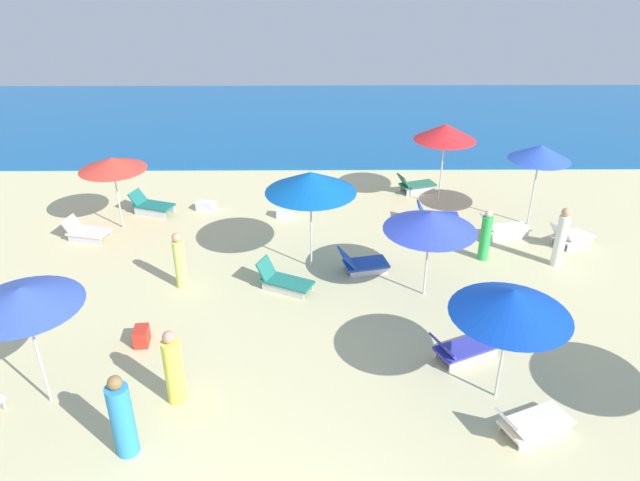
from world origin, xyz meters
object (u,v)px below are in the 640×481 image
(lounge_chair_2_1, at_px, (283,280))
(cooler_box_1, at_px, (142,336))
(cooler_box_0, at_px, (285,212))
(lounge_chair_4_0, at_px, (86,231))
(umbrella_5, at_px, (540,153))
(beachgoer_0, at_px, (180,261))
(cooler_box_2, at_px, (206,206))
(lounge_chair_2_0, at_px, (362,263))
(lounge_chair_0_1, at_px, (462,348))
(umbrella_1, at_px, (445,132))
(lounge_chair_1_1, at_px, (415,185))
(beachgoer_6, at_px, (174,369))
(lounge_chair_5_1, at_px, (570,236))
(lounge_chair_1_0, at_px, (436,216))
(umbrella_0, at_px, (512,302))
(lounge_chair_4_1, at_px, (151,205))
(beachgoer_5, at_px, (485,236))
(umbrella_2, at_px, (311,182))
(umbrella_4, at_px, (112,164))
(lounge_chair_0_0, at_px, (532,424))
(umbrella_3, at_px, (431,221))
(lounge_chair_5_0, at_px, (503,229))
(beachgoer_1, at_px, (122,418))
(beachgoer_3, at_px, (561,238))

(lounge_chair_2_1, height_order, cooler_box_1, lounge_chair_2_1)
(cooler_box_0, bearing_deg, lounge_chair_4_0, -158.86)
(umbrella_5, bearing_deg, beachgoer_0, -160.50)
(cooler_box_2, bearing_deg, lounge_chair_2_0, -22.65)
(cooler_box_1, height_order, cooler_box_2, cooler_box_1)
(lounge_chair_0_1, relative_size, cooler_box_0, 3.23)
(umbrella_1, bearing_deg, lounge_chair_1_1, 120.14)
(umbrella_1, distance_m, beachgoer_6, 11.61)
(lounge_chair_5_1, bearing_deg, lounge_chair_1_0, 42.08)
(umbrella_5, relative_size, beachgoer_6, 1.56)
(umbrella_0, height_order, lounge_chair_1_1, umbrella_0)
(lounge_chair_5_1, xyz_separation_m, cooler_box_2, (-10.97, 2.48, -0.12))
(lounge_chair_5_1, relative_size, cooler_box_0, 2.80)
(cooler_box_2, bearing_deg, umbrella_5, 10.43)
(umbrella_1, bearing_deg, lounge_chair_2_1, -133.50)
(lounge_chair_5_1, distance_m, beachgoer_6, 11.94)
(lounge_chair_2_1, xyz_separation_m, cooler_box_0, (-0.15, 4.24, -0.07))
(lounge_chair_4_1, xyz_separation_m, cooler_box_0, (4.33, -0.35, -0.10))
(lounge_chair_2_1, distance_m, cooler_box_1, 3.78)
(beachgoer_5, bearing_deg, lounge_chair_1_1, 40.08)
(lounge_chair_0_1, bearing_deg, cooler_box_1, 60.71)
(umbrella_2, bearing_deg, lounge_chair_2_1, -122.29)
(lounge_chair_2_1, bearing_deg, cooler_box_1, 151.71)
(umbrella_2, height_order, cooler_box_1, umbrella_2)
(lounge_chair_5_1, bearing_deg, cooler_box_0, 49.74)
(lounge_chair_1_0, bearing_deg, umbrella_5, -85.97)
(beachgoer_6, bearing_deg, lounge_chair_1_0, -0.77)
(cooler_box_1, bearing_deg, umbrella_4, 14.77)
(umbrella_4, height_order, beachgoer_6, umbrella_4)
(lounge_chair_0_0, distance_m, umbrella_5, 9.31)
(beachgoer_0, bearing_deg, umbrella_3, -15.63)
(lounge_chair_5_0, distance_m, cooler_box_2, 9.38)
(lounge_chair_2_1, bearing_deg, lounge_chair_0_1, -100.19)
(umbrella_4, relative_size, lounge_chair_4_0, 1.68)
(lounge_chair_4_1, distance_m, cooler_box_2, 1.74)
(lounge_chair_5_0, bearing_deg, lounge_chair_1_0, 54.59)
(lounge_chair_1_1, xyz_separation_m, lounge_chair_5_1, (3.90, -3.96, 0.01))
(umbrella_0, relative_size, cooler_box_2, 4.15)
(lounge_chair_5_1, bearing_deg, lounge_chair_4_0, 60.60)
(beachgoer_1, xyz_separation_m, beachgoer_3, (9.92, 6.48, 0.05))
(umbrella_3, bearing_deg, lounge_chair_0_1, -81.15)
(umbrella_3, distance_m, lounge_chair_5_0, 4.58)
(umbrella_2, distance_m, lounge_chair_5_0, 6.36)
(umbrella_0, xyz_separation_m, beachgoer_6, (-6.26, -0.08, -1.44))
(umbrella_1, bearing_deg, lounge_chair_4_1, -176.32)
(beachgoer_0, height_order, beachgoer_5, beachgoer_0)
(lounge_chair_5_0, bearing_deg, cooler_box_0, 67.21)
(lounge_chair_2_1, bearing_deg, beachgoer_0, 112.14)
(beachgoer_5, xyz_separation_m, beachgoer_6, (-7.38, -5.56, 0.07))
(lounge_chair_4_0, relative_size, beachgoer_5, 0.90)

